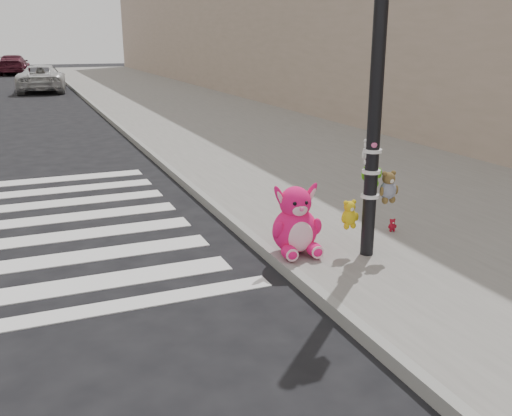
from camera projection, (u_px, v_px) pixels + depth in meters
name	position (u px, v px, depth m)	size (l,w,h in m)	color
ground	(213.00, 391.00, 4.57)	(120.00, 120.00, 0.00)	black
sidewalk_near	(274.00, 140.00, 15.23)	(7.00, 80.00, 0.14)	slate
curb_edge	(145.00, 150.00, 13.97)	(0.12, 80.00, 0.15)	gray
signal_pole	(375.00, 122.00, 6.63)	(0.68, 0.50, 4.00)	black
pink_bunny	(296.00, 225.00, 7.00)	(0.64, 0.70, 0.90)	#FF156D
red_teddy	(392.00, 225.00, 7.87)	(0.13, 0.09, 0.18)	maroon
car_white_near	(42.00, 78.00, 29.27)	(2.25, 4.89, 1.36)	silver
car_maroon_near	(14.00, 65.00, 42.63)	(2.01, 4.94, 1.43)	#4E1625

